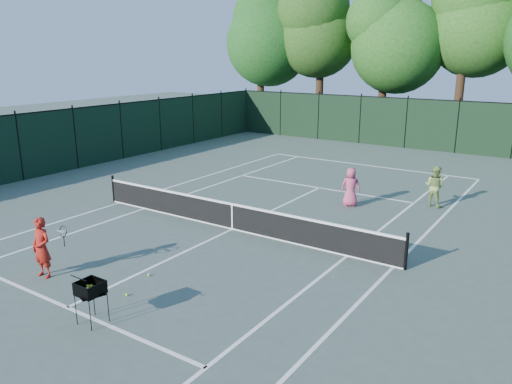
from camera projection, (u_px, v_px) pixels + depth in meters
The scene contains 21 objects.
ground at pixel (232, 229), 16.60m from camera, with size 90.00×90.00×0.00m, color #46554B.
sideline_doubles_left at pixel (120, 203), 19.54m from camera, with size 0.10×23.77×0.01m, color white.
sideline_doubles_right at pixel (393, 267), 13.66m from camera, with size 0.10×23.77×0.01m, color white.
sideline_singles_left at pixel (145, 209), 18.80m from camera, with size 0.10×23.77×0.01m, color white.
sideline_singles_right at pixel (347, 256), 14.39m from camera, with size 0.10×23.77×0.01m, color white.
baseline_far at pixel (367, 165), 26.11m from camera, with size 10.97×0.10×0.01m, color white.
service_line_near at pixel (67, 307), 11.47m from camera, with size 8.23×0.10×0.01m, color white.
service_line_far at pixel (320, 188), 21.72m from camera, with size 8.23×0.10×0.01m, color white.
center_service_line at pixel (232, 229), 16.60m from camera, with size 0.10×12.80×0.01m, color white.
tennis_net at pixel (232, 216), 16.47m from camera, with size 11.69×0.09×1.06m.
fence_far at pixel (406, 124), 30.61m from camera, with size 24.00×0.05×3.00m, color black.
fence_left at pixel (19, 148), 22.63m from camera, with size 0.05×36.00×3.00m, color black.
tree_0 at pixel (261, 20), 38.60m from camera, with size 6.40×6.40×13.14m.
tree_1 at pixel (322, 10), 36.18m from camera, with size 6.80×6.80×13.98m.
tree_2 at pixel (387, 22), 33.59m from camera, with size 6.00×6.00×12.40m.
coach at pixel (42, 248), 12.87m from camera, with size 0.88×0.65×1.61m.
player_pink at pixel (351, 187), 18.96m from camera, with size 0.85×0.70×1.50m.
player_green at pixel (435, 186), 18.92m from camera, with size 0.86×0.73×1.57m.
ball_hopper at pixel (90, 288), 10.60m from camera, with size 0.65×0.65×0.98m.
loose_ball_near_cart at pixel (127, 295), 12.01m from camera, with size 0.07×0.07×0.07m, color #D0EE30.
loose_ball_midcourt at pixel (149, 275), 13.09m from camera, with size 0.07×0.07×0.07m, color #D3F532.
Camera 1 is at (9.37, -12.58, 5.63)m, focal length 35.00 mm.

